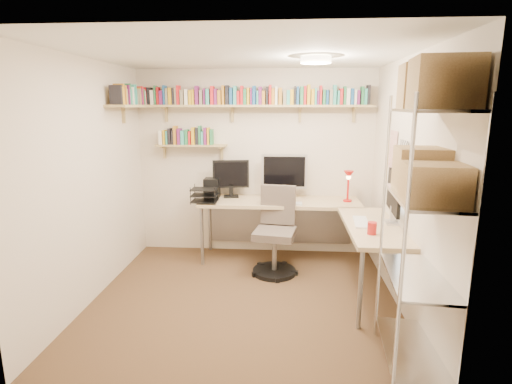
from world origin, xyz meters
TOP-DOWN VIEW (x-y plane):
  - ground at (0.00, 0.00)m, footprint 3.20×3.20m
  - room_shell at (0.00, 0.00)m, footprint 3.24×3.04m
  - wall_shelves at (-0.39, 1.30)m, footprint 3.12×1.09m
  - corner_desk at (0.50, 0.92)m, footprint 2.49×2.06m
  - office_chair at (0.31, 0.75)m, footprint 0.56×0.57m
  - wire_rack at (1.42, -1.05)m, footprint 0.52×0.95m

SIDE VIEW (x-z plane):
  - ground at x=0.00m, z-range 0.00..0.00m
  - office_chair at x=0.31m, z-range -0.08..0.98m
  - corner_desk at x=0.50m, z-range 0.10..1.50m
  - room_shell at x=0.00m, z-range 0.29..2.81m
  - wire_rack at x=1.42m, z-range 0.54..2.86m
  - wall_shelves at x=-0.39m, z-range 1.63..2.43m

